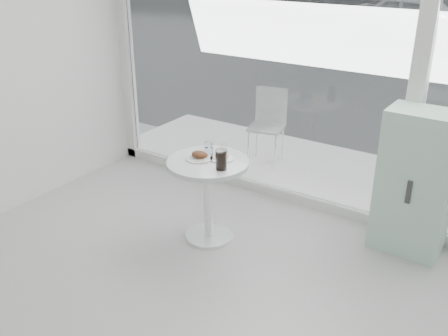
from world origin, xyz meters
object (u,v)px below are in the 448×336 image
Objects in this scene: plate_fritter at (200,156)px; water_tumbler_b at (224,150)px; plate_donut at (222,157)px; cola_glass at (221,160)px; main_table at (208,184)px; water_tumbler_a at (209,149)px; patio_chair at (269,121)px; car_white at (420,20)px; mint_cabinet at (415,183)px.

plate_fritter is 0.22m from water_tumbler_b.
cola_glass reaches higher than plate_donut.
main_table is 0.31m from water_tumbler_a.
main_table is 0.86× the size of patio_chair.
car_white is 31.25× the size of water_tumbler_a.
patio_chair is 0.24× the size of car_white.
car_white reaches higher than plate_donut.
mint_cabinet is 1.66m from plate_donut.
water_tumbler_a is at bearing -166.07° from car_white.
patio_chair reaches higher than water_tumbler_b.
plate_donut is (0.46, -1.70, 0.23)m from patio_chair.
water_tumbler_a is (-0.16, 0.03, 0.03)m from plate_donut.
car_white is at bearing 80.68° from patio_chair.
cola_glass is at bearing -60.57° from water_tumbler_b.
main_table is at bearing -58.27° from water_tumbler_a.
mint_cabinet is 5.30× the size of plate_fritter.
car_white is 11.12m from water_tumbler_b.
plate_fritter is (0.85, -11.26, 0.16)m from car_white.
mint_cabinet reaches higher than water_tumbler_a.
car_white reaches higher than plate_fritter.
plate_fritter is 1.36× the size of cola_glass.
plate_fritter is at bearing -151.84° from mint_cabinet.
main_table is at bearing -90.76° from patio_chair.
water_tumbler_b is (-1.51, -0.65, 0.18)m from mint_cabinet.
patio_chair is at bearing 154.85° from mint_cabinet.
mint_cabinet and car_white have the same top height.
water_tumbler_a reaches higher than plate_donut.
patio_chair is 8.39× the size of water_tumbler_b.
water_tumbler_a reaches higher than water_tumbler_b.
plate_fritter is at bearing -149.31° from plate_donut.
plate_fritter is at bearing -177.27° from main_table.
plate_fritter is 0.30m from cola_glass.
water_tumbler_b is 0.60× the size of cola_glass.
mint_cabinet is 1.85m from plate_fritter.
plate_fritter is 0.19m from plate_donut.
plate_donut is at bearing -67.64° from water_tumbler_b.
main_table is 3.70× the size of plate_donut.
mint_cabinet reaches higher than plate_donut.
water_tumbler_b is (0.43, -1.61, 0.26)m from patio_chair.
patio_chair reaches higher than main_table.
plate_donut is at bearing -152.27° from mint_cabinet.
plate_donut is (0.16, 0.10, -0.01)m from plate_fritter.
car_white is at bearing 95.08° from water_tumbler_b.
plate_donut is 1.74× the size of water_tumbler_a.
patio_chair reaches higher than water_tumbler_a.
plate_fritter is (0.30, -1.80, 0.24)m from patio_chair.
cola_glass is (0.27, -0.21, 0.03)m from water_tumbler_a.
patio_chair is at bearing -167.12° from car_white.
water_tumbler_a is at bearing -92.43° from patio_chair.
car_white is (-2.50, 10.42, -0.00)m from mint_cabinet.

